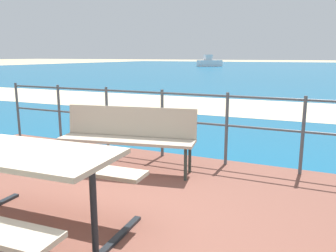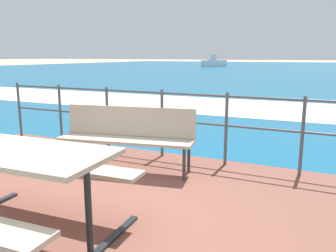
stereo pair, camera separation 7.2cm
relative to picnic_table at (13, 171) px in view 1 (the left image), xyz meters
name	(u,v)px [view 1 (the left image)]	position (x,y,z in m)	size (l,w,h in m)	color
ground_plane	(48,232)	(0.01, 0.29, -0.67)	(240.00, 240.00, 0.00)	tan
patio_paving	(47,229)	(0.01, 0.29, -0.64)	(6.40, 5.20, 0.06)	brown
sea_water	(305,69)	(0.01, 40.29, -0.66)	(90.00, 90.00, 0.01)	#145B84
beach_strip	(245,107)	(0.01, 8.59, -0.66)	(54.00, 3.71, 0.01)	beige
picnic_table	(13,171)	(0.00, 0.00, 0.00)	(1.78, 1.51, 0.79)	#BCAD93
park_bench	(128,132)	(-0.12, 1.95, -0.10)	(1.83, 0.74, 0.83)	tan
railing_fence	(162,115)	(0.01, 2.71, 0.02)	(5.94, 0.04, 1.01)	#4C5156
boat_near	(210,63)	(-12.93, 46.00, -0.10)	(3.60, 3.51, 1.66)	silver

